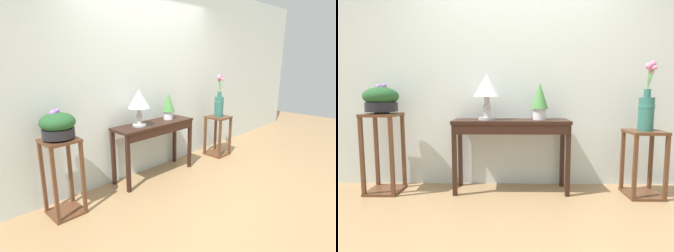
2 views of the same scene
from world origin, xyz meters
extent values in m
cube|color=#9E7A51|center=(0.00, 0.00, 0.00)|extent=(12.00, 12.00, 0.01)
cube|color=silver|center=(0.00, 1.33, 1.40)|extent=(9.00, 0.10, 2.80)
cube|color=black|center=(-0.11, 1.05, 0.78)|extent=(1.24, 0.39, 0.03)
cube|color=black|center=(-0.11, 0.87, 0.71)|extent=(1.18, 0.03, 0.10)
cube|color=black|center=(-0.70, 0.88, 0.38)|extent=(0.04, 0.04, 0.76)
cube|color=black|center=(0.48, 0.88, 0.38)|extent=(0.04, 0.04, 0.76)
cube|color=black|center=(-0.70, 1.21, 0.38)|extent=(0.04, 0.04, 0.76)
cube|color=black|center=(0.48, 1.21, 0.38)|extent=(0.04, 0.04, 0.76)
cylinder|color=#B7B7BC|center=(-0.37, 1.05, 0.81)|extent=(0.19, 0.19, 0.02)
cylinder|color=#B7B7BC|center=(-0.37, 1.05, 0.87)|extent=(0.07, 0.07, 0.11)
sphere|color=#B7B7BC|center=(-0.37, 1.05, 0.93)|extent=(0.09, 0.09, 0.09)
cylinder|color=#B7B7BC|center=(-0.37, 1.05, 0.98)|extent=(0.06, 0.06, 0.11)
cone|color=silver|center=(-0.37, 1.05, 1.16)|extent=(0.29, 0.29, 0.24)
cylinder|color=silver|center=(0.20, 1.07, 0.85)|extent=(0.14, 0.14, 0.12)
cone|color=#478442|center=(0.20, 1.07, 1.05)|extent=(0.18, 0.18, 0.28)
cube|color=#56331E|center=(-1.49, 0.99, 0.85)|extent=(0.35, 0.35, 0.03)
cube|color=#56331E|center=(-1.49, 0.99, 0.01)|extent=(0.35, 0.35, 0.03)
cube|color=#56331E|center=(-1.64, 0.84, 0.43)|extent=(0.04, 0.03, 0.80)
cube|color=#56331E|center=(-1.33, 0.84, 0.43)|extent=(0.04, 0.03, 0.80)
cube|color=#56331E|center=(-1.64, 1.14, 0.43)|extent=(0.04, 0.04, 0.80)
cube|color=#56331E|center=(-1.33, 1.14, 0.43)|extent=(0.04, 0.04, 0.80)
cylinder|color=black|center=(-1.49, 0.99, 0.87)|extent=(0.15, 0.15, 0.02)
cylinder|color=black|center=(-1.49, 0.99, 0.93)|extent=(0.33, 0.33, 0.10)
ellipsoid|color=#235128|center=(-1.49, 0.99, 1.05)|extent=(0.36, 0.36, 0.20)
cylinder|color=#235128|center=(-1.50, 1.00, 1.06)|extent=(0.04, 0.03, 0.16)
sphere|color=#996BC1|center=(-1.52, 1.01, 1.14)|extent=(0.07, 0.07, 0.07)
cylinder|color=#235128|center=(-1.50, 0.97, 1.05)|extent=(0.03, 0.05, 0.13)
sphere|color=#996BC1|center=(-1.51, 0.95, 1.11)|extent=(0.05, 0.05, 0.05)
cylinder|color=#235128|center=(-1.50, 1.01, 1.05)|extent=(0.04, 0.06, 0.13)
sphere|color=#996BC1|center=(-1.52, 1.03, 1.11)|extent=(0.04, 0.04, 0.04)
cylinder|color=#235128|center=(-1.47, 1.01, 1.07)|extent=(0.04, 0.05, 0.18)
sphere|color=#996BC1|center=(-1.46, 1.03, 1.16)|extent=(0.05, 0.05, 0.05)
cube|color=#56331E|center=(1.27, 0.92, 0.68)|extent=(0.35, 0.35, 0.03)
cube|color=#56331E|center=(1.27, 0.92, 0.01)|extent=(0.35, 0.35, 0.03)
cube|color=#56331E|center=(1.12, 0.76, 0.35)|extent=(0.04, 0.03, 0.63)
cube|color=#56331E|center=(1.43, 0.76, 0.35)|extent=(0.04, 0.03, 0.63)
cube|color=#56331E|center=(1.12, 1.07, 0.35)|extent=(0.04, 0.04, 0.63)
cube|color=#56331E|center=(1.43, 1.07, 0.35)|extent=(0.04, 0.04, 0.63)
cylinder|color=#2D665B|center=(1.27, 0.92, 0.86)|extent=(0.15, 0.15, 0.34)
sphere|color=#2D665B|center=(1.27, 0.92, 0.94)|extent=(0.16, 0.16, 0.16)
cylinder|color=#2D665B|center=(1.27, 0.92, 1.08)|extent=(0.07, 0.07, 0.08)
cylinder|color=#478442|center=(1.30, 0.93, 1.22)|extent=(0.06, 0.03, 0.21)
sphere|color=pink|center=(1.33, 0.94, 1.33)|extent=(0.04, 0.04, 0.04)
cylinder|color=#478442|center=(1.31, 0.95, 1.25)|extent=(0.08, 0.07, 0.26)
sphere|color=pink|center=(1.34, 0.98, 1.37)|extent=(0.07, 0.07, 0.07)
cylinder|color=#478442|center=(1.30, 0.95, 1.21)|extent=(0.07, 0.07, 0.18)
sphere|color=pink|center=(1.34, 0.98, 1.30)|extent=(0.05, 0.05, 0.05)
cylinder|color=#478442|center=(1.30, 0.90, 1.22)|extent=(0.06, 0.05, 0.21)
sphere|color=pink|center=(1.32, 0.88, 1.33)|extent=(0.04, 0.04, 0.04)
cylinder|color=#478442|center=(1.28, 0.94, 1.23)|extent=(0.03, 0.05, 0.23)
sphere|color=pink|center=(1.29, 0.95, 1.35)|extent=(0.07, 0.07, 0.07)
camera|label=1|loc=(-2.62, -1.75, 1.70)|focal=29.41mm
camera|label=2|loc=(-0.11, -1.90, 1.05)|focal=29.27mm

